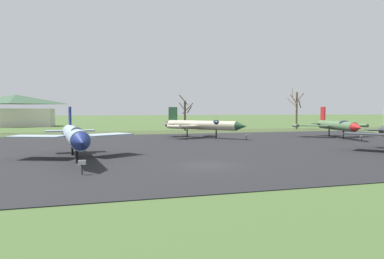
{
  "coord_description": "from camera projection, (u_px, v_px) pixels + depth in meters",
  "views": [
    {
      "loc": [
        -9.37,
        -26.42,
        4.27
      ],
      "look_at": [
        2.37,
        12.04,
        2.17
      ],
      "focal_mm": 34.23,
      "sensor_mm": 36.0,
      "label": 1
    }
  ],
  "objects": [
    {
      "name": "ground_plane",
      "position": [
        208.0,
        166.0,
        28.19
      ],
      "size": [
        600.0,
        600.0,
        0.0
      ],
      "primitive_type": "plane",
      "color": "#425B2D"
    },
    {
      "name": "bare_tree_center",
      "position": [
        296.0,
        108.0,
        81.81
      ],
      "size": [
        3.24,
        3.19,
        9.34
      ],
      "color": "brown",
      "rests_on": "ground"
    },
    {
      "name": "jet_fighter_rear_right",
      "position": [
        337.0,
        125.0,
        56.23
      ],
      "size": [
        11.87,
        14.22,
        4.9
      ],
      "color": "#4C6B47",
      "rests_on": "ground"
    },
    {
      "name": "bare_tree_left_of_center",
      "position": [
        185.0,
        113.0,
        76.92
      ],
      "size": [
        3.22,
        3.23,
        7.55
      ],
      "color": "#42382D",
      "rests_on": "ground"
    },
    {
      "name": "info_placard_rear_right",
      "position": [
        362.0,
        138.0,
        48.94
      ],
      "size": [
        0.66,
        0.4,
        0.99
      ],
      "color": "black",
      "rests_on": "ground"
    },
    {
      "name": "info_placard_front_left",
      "position": [
        82.0,
        166.0,
        24.02
      ],
      "size": [
        0.53,
        0.24,
        1.02
      ],
      "color": "black",
      "rests_on": "ground"
    },
    {
      "name": "visitor_building",
      "position": [
        16.0,
        111.0,
        97.5
      ],
      "size": [
        20.07,
        11.38,
        8.5
      ],
      "color": "beige",
      "rests_on": "ground"
    },
    {
      "name": "jet_fighter_front_left",
      "position": [
        74.0,
        135.0,
        31.51
      ],
      "size": [
        11.08,
        14.96,
        4.65
      ],
      "color": "#8EA3B2",
      "rests_on": "ground"
    },
    {
      "name": "jet_fighter_rear_center",
      "position": [
        203.0,
        125.0,
        56.44
      ],
      "size": [
        11.07,
        12.57,
        4.82
      ],
      "color": "#B7B293",
      "rests_on": "ground"
    },
    {
      "name": "grass_verge_strip",
      "position": [
        132.0,
        133.0,
        69.47
      ],
      "size": [
        149.59,
        12.0,
        0.06
      ],
      "primitive_type": "cube",
      "color": "#3C4928",
      "rests_on": "ground"
    },
    {
      "name": "asphalt_apron",
      "position": [
        167.0,
        148.0,
        41.52
      ],
      "size": [
        89.59,
        46.53,
        0.05
      ],
      "primitive_type": "cube",
      "color": "black",
      "rests_on": "ground"
    },
    {
      "name": "info_placard_rear_center",
      "position": [
        246.0,
        137.0,
        51.22
      ],
      "size": [
        0.57,
        0.35,
        0.88
      ],
      "color": "black",
      "rests_on": "ground"
    }
  ]
}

